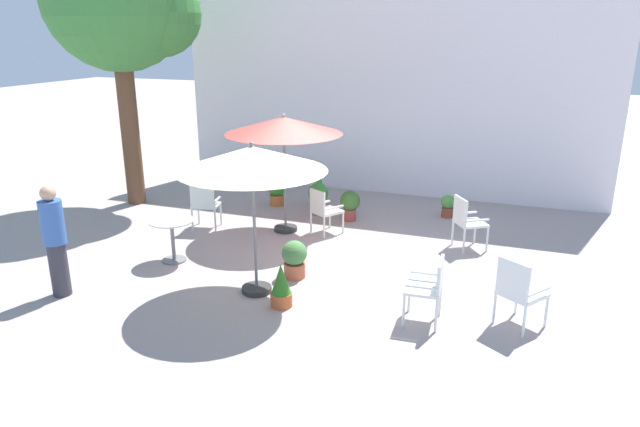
% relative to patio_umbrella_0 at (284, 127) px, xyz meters
% --- Properties ---
extents(ground_plane, '(60.00, 60.00, 0.00)m').
position_rel_patio_umbrella_0_xyz_m(ground_plane, '(1.07, -1.11, -2.00)').
color(ground_plane, '#A59490').
extents(villa_facade, '(9.85, 0.30, 4.94)m').
position_rel_patio_umbrella_0_xyz_m(villa_facade, '(1.07, 3.43, 0.47)').
color(villa_facade, white).
rests_on(villa_facade, ground).
extents(patio_umbrella_0, '(2.15, 2.15, 2.24)m').
position_rel_patio_umbrella_0_xyz_m(patio_umbrella_0, '(0.00, 0.00, 0.00)').
color(patio_umbrella_0, '#2D2D2D').
rests_on(patio_umbrella_0, ground).
extents(patio_umbrella_1, '(2.09, 2.09, 2.23)m').
position_rel_patio_umbrella_0_xyz_m(patio_umbrella_1, '(0.66, -2.62, -0.02)').
color(patio_umbrella_1, '#2D2D2D').
rests_on(patio_umbrella_1, ground).
extents(cafe_table_0, '(0.73, 0.73, 0.72)m').
position_rel_patio_umbrella_0_xyz_m(cafe_table_0, '(-1.16, -2.02, -1.50)').
color(cafe_table_0, silver).
rests_on(cafe_table_0, ground).
extents(patio_chair_0, '(0.69, 0.69, 0.95)m').
position_rel_patio_umbrella_0_xyz_m(patio_chair_0, '(4.26, -2.44, -1.46)').
color(patio_chair_0, white).
rests_on(patio_chair_0, ground).
extents(patio_chair_1, '(0.57, 0.52, 0.97)m').
position_rel_patio_umbrella_0_xyz_m(patio_chair_1, '(-1.49, -0.43, -1.45)').
color(patio_chair_1, silver).
rests_on(patio_chair_1, ground).
extents(patio_chair_2, '(0.66, 0.66, 0.94)m').
position_rel_patio_umbrella_0_xyz_m(patio_chair_2, '(3.33, 0.21, -1.46)').
color(patio_chair_2, silver).
rests_on(patio_chair_2, ground).
extents(patio_chair_3, '(0.47, 0.52, 0.90)m').
position_rel_patio_umbrella_0_xyz_m(patio_chair_3, '(3.18, -2.69, -1.46)').
color(patio_chair_3, white).
rests_on(patio_chair_3, ground).
extents(patio_chair_4, '(0.63, 0.65, 0.87)m').
position_rel_patio_umbrella_0_xyz_m(patio_chair_4, '(0.74, 0.09, -1.51)').
color(patio_chair_4, silver).
rests_on(patio_chair_4, ground).
extents(potted_plant_0, '(0.41, 0.41, 0.62)m').
position_rel_patio_umbrella_0_xyz_m(potted_plant_0, '(0.97, 1.01, -1.64)').
color(potted_plant_0, '#9D423B').
rests_on(potted_plant_0, ground).
extents(potted_plant_1, '(0.39, 0.39, 0.60)m').
position_rel_patio_umbrella_0_xyz_m(potted_plant_1, '(0.98, -1.95, -1.68)').
color(potted_plant_1, '#B45A3E').
rests_on(potted_plant_1, ground).
extents(potted_plant_2, '(0.25, 0.25, 0.86)m').
position_rel_patio_umbrella_0_xyz_m(potted_plant_2, '(0.00, 1.87, -1.56)').
color(potted_plant_2, '#B25F33').
rests_on(potted_plant_2, ground).
extents(potted_plant_3, '(0.43, 0.43, 0.67)m').
position_rel_patio_umbrella_0_xyz_m(potted_plant_3, '(0.22, 1.20, -1.61)').
color(potted_plant_3, '#94503A').
rests_on(potted_plant_3, ground).
extents(potted_plant_4, '(0.39, 0.39, 0.59)m').
position_rel_patio_umbrella_0_xyz_m(potted_plant_4, '(-0.85, 1.49, -1.68)').
color(potted_plant_4, '#B56432').
rests_on(potted_plant_4, ground).
extents(potted_plant_5, '(0.29, 0.29, 0.47)m').
position_rel_patio_umbrella_0_xyz_m(potted_plant_5, '(2.79, 1.91, -1.75)').
color(potted_plant_5, brown).
rests_on(potted_plant_5, ground).
extents(potted_plant_6, '(0.31, 0.31, 0.63)m').
position_rel_patio_umbrella_0_xyz_m(potted_plant_6, '(1.18, -2.92, -1.71)').
color(potted_plant_6, '#BA5B2F').
rests_on(potted_plant_6, ground).
extents(standing_person, '(0.40, 0.40, 1.64)m').
position_rel_patio_umbrella_0_xyz_m(standing_person, '(-1.97, -3.67, -1.16)').
color(standing_person, '#33333D').
rests_on(standing_person, ground).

